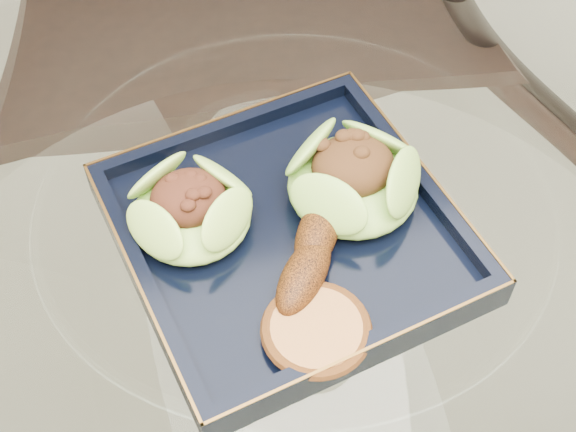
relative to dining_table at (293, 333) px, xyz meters
name	(u,v)px	position (x,y,z in m)	size (l,w,h in m)	color
dining_table	(293,333)	(0.00, 0.00, 0.00)	(1.13, 1.13, 0.77)	white
navy_plate	(288,237)	(-0.01, 0.00, 0.17)	(0.27, 0.27, 0.02)	black
lettuce_wrap_left	(191,211)	(-0.08, 0.03, 0.20)	(0.10, 0.10, 0.04)	#75B033
lettuce_wrap_right	(353,181)	(0.06, 0.02, 0.20)	(0.11, 0.11, 0.04)	#7BB033
roasted_plantain	(318,232)	(0.01, -0.02, 0.20)	(0.16, 0.03, 0.03)	#582909
crumb_patty	(316,331)	(-0.02, -0.10, 0.19)	(0.08, 0.08, 0.01)	#B6753C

